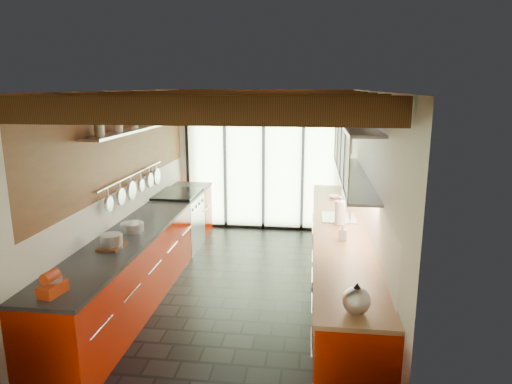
% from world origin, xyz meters
% --- Properties ---
extents(ground, '(5.50, 5.50, 0.00)m').
position_xyz_m(ground, '(0.00, 0.00, 0.00)').
color(ground, black).
rests_on(ground, ground).
extents(room_shell, '(5.50, 5.50, 5.50)m').
position_xyz_m(room_shell, '(0.00, 0.00, 1.65)').
color(room_shell, silver).
rests_on(room_shell, ground).
extents(ceiling_beams, '(3.14, 5.06, 4.90)m').
position_xyz_m(ceiling_beams, '(-0.00, 0.38, 2.46)').
color(ceiling_beams, '#593316').
rests_on(ceiling_beams, ground).
extents(glass_door, '(2.95, 0.10, 2.90)m').
position_xyz_m(glass_door, '(0.00, 2.69, 1.66)').
color(glass_door, '#C6EAAD').
rests_on(glass_door, ground).
extents(left_counter, '(0.68, 5.00, 0.92)m').
position_xyz_m(left_counter, '(-1.28, 0.00, 0.46)').
color(left_counter, '#A81800').
rests_on(left_counter, ground).
extents(range_stove, '(0.66, 0.90, 0.97)m').
position_xyz_m(range_stove, '(-1.28, 1.45, 0.47)').
color(range_stove, silver).
rests_on(range_stove, ground).
extents(right_counter, '(0.68, 5.00, 0.92)m').
position_xyz_m(right_counter, '(1.27, 0.00, 0.46)').
color(right_counter, '#A81800').
rests_on(right_counter, ground).
extents(sink_assembly, '(0.45, 0.52, 0.43)m').
position_xyz_m(sink_assembly, '(1.29, 0.40, 0.96)').
color(sink_assembly, silver).
rests_on(sink_assembly, right_counter).
extents(upper_cabinets_right, '(0.34, 3.00, 3.00)m').
position_xyz_m(upper_cabinets_right, '(1.43, 0.30, 1.85)').
color(upper_cabinets_right, silver).
rests_on(upper_cabinets_right, ground).
extents(left_wall_fixtures, '(0.28, 2.60, 0.96)m').
position_xyz_m(left_wall_fixtures, '(-1.47, 0.25, 1.80)').
color(left_wall_fixtures, silver).
rests_on(left_wall_fixtures, ground).
extents(stand_mixer, '(0.18, 0.26, 0.22)m').
position_xyz_m(stand_mixer, '(-1.27, -2.24, 1.01)').
color(stand_mixer, '#C1350F').
rests_on(stand_mixer, left_counter).
extents(pot_large, '(0.28, 0.28, 0.15)m').
position_xyz_m(pot_large, '(-1.27, -1.08, 1.00)').
color(pot_large, silver).
rests_on(pot_large, left_counter).
extents(pot_small, '(0.33, 0.33, 0.11)m').
position_xyz_m(pot_small, '(-1.27, -0.50, 0.97)').
color(pot_small, silver).
rests_on(pot_small, left_counter).
extents(cutting_board, '(0.24, 0.33, 0.03)m').
position_xyz_m(cutting_board, '(-1.27, -1.07, 0.93)').
color(cutting_board, brown).
rests_on(cutting_board, left_counter).
extents(kettle, '(0.27, 0.30, 0.26)m').
position_xyz_m(kettle, '(1.27, -2.25, 1.03)').
color(kettle, silver).
rests_on(kettle, right_counter).
extents(paper_towel, '(0.17, 0.17, 0.36)m').
position_xyz_m(paper_towel, '(1.27, 0.12, 1.07)').
color(paper_towel, white).
rests_on(paper_towel, right_counter).
extents(soap_bottle, '(0.10, 0.10, 0.20)m').
position_xyz_m(soap_bottle, '(1.27, -0.52, 1.02)').
color(soap_bottle, silver).
rests_on(soap_bottle, right_counter).
extents(bowl, '(0.23, 0.23, 0.05)m').
position_xyz_m(bowl, '(1.27, 1.51, 0.94)').
color(bowl, silver).
rests_on(bowl, right_counter).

